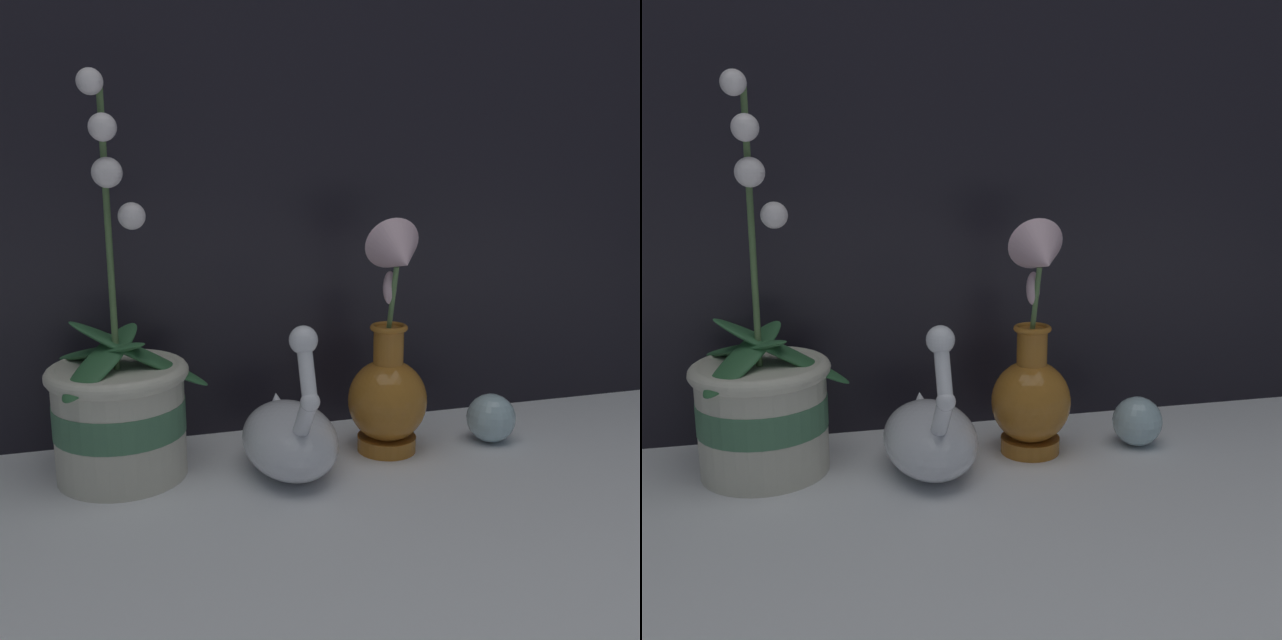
# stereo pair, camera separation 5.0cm
# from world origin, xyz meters

# --- Properties ---
(ground_plane) EXTENTS (2.80, 2.80, 0.00)m
(ground_plane) POSITION_xyz_m (0.00, 0.00, 0.00)
(ground_plane) COLOR white
(window_backdrop) EXTENTS (2.80, 0.03, 1.20)m
(window_backdrop) POSITION_xyz_m (0.00, 0.28, 0.60)
(window_backdrop) COLOR black
(window_backdrop) RESTS_ON ground_plane
(orchid_potted_plant) EXTENTS (0.20, 0.19, 0.50)m
(orchid_potted_plant) POSITION_xyz_m (-0.23, 0.16, 0.09)
(orchid_potted_plant) COLOR beige
(orchid_potted_plant) RESTS_ON ground_plane
(swan_figurine) EXTENTS (0.12, 0.22, 0.21)m
(swan_figurine) POSITION_xyz_m (-0.02, 0.11, 0.05)
(swan_figurine) COLOR white
(swan_figurine) RESTS_ON ground_plane
(blue_vase) EXTENTS (0.11, 0.13, 0.32)m
(blue_vase) POSITION_xyz_m (0.12, 0.14, 0.11)
(blue_vase) COLOR #B26B23
(blue_vase) RESTS_ON ground_plane
(glass_sphere) EXTENTS (0.07, 0.07, 0.07)m
(glass_sphere) POSITION_xyz_m (0.28, 0.13, 0.03)
(glass_sphere) COLOR silver
(glass_sphere) RESTS_ON ground_plane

